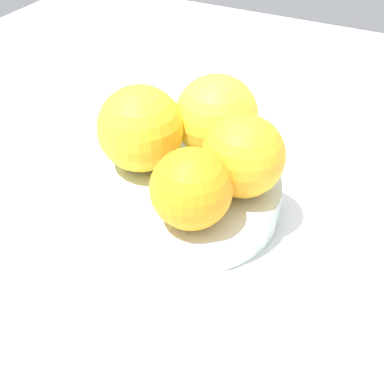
{
  "coord_description": "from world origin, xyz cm",
  "views": [
    {
      "loc": [
        -31.08,
        -15.82,
        31.0
      ],
      "look_at": [
        0.0,
        0.0,
        2.25
      ],
      "focal_mm": 44.86,
      "sensor_mm": 36.0,
      "label": 1
    }
  ],
  "objects_px": {
    "orange_in_bowl_0": "(243,156)",
    "orange_in_bowl_2": "(191,189)",
    "fruit_bowl": "(192,196)",
    "orange_in_bowl_3": "(213,116)",
    "orange_in_bowl_1": "(138,131)"
  },
  "relations": [
    {
      "from": "orange_in_bowl_0",
      "to": "orange_in_bowl_2",
      "type": "xyz_separation_m",
      "value": [
        -0.06,
        0.02,
        -0.0
      ]
    },
    {
      "from": "fruit_bowl",
      "to": "orange_in_bowl_3",
      "type": "height_order",
      "value": "orange_in_bowl_3"
    },
    {
      "from": "orange_in_bowl_1",
      "to": "orange_in_bowl_0",
      "type": "bearing_deg",
      "value": -83.52
    },
    {
      "from": "orange_in_bowl_1",
      "to": "orange_in_bowl_3",
      "type": "relative_size",
      "value": 1.0
    },
    {
      "from": "fruit_bowl",
      "to": "orange_in_bowl_3",
      "type": "bearing_deg",
      "value": 4.42
    },
    {
      "from": "orange_in_bowl_0",
      "to": "orange_in_bowl_3",
      "type": "relative_size",
      "value": 0.91
    },
    {
      "from": "orange_in_bowl_3",
      "to": "orange_in_bowl_2",
      "type": "bearing_deg",
      "value": -164.23
    },
    {
      "from": "fruit_bowl",
      "to": "orange_in_bowl_1",
      "type": "distance_m",
      "value": 0.08
    },
    {
      "from": "orange_in_bowl_0",
      "to": "orange_in_bowl_1",
      "type": "relative_size",
      "value": 0.91
    },
    {
      "from": "orange_in_bowl_3",
      "to": "orange_in_bowl_0",
      "type": "bearing_deg",
      "value": -131.37
    },
    {
      "from": "orange_in_bowl_0",
      "to": "fruit_bowl",
      "type": "bearing_deg",
      "value": 99.09
    },
    {
      "from": "fruit_bowl",
      "to": "orange_in_bowl_0",
      "type": "height_order",
      "value": "orange_in_bowl_0"
    },
    {
      "from": "orange_in_bowl_1",
      "to": "orange_in_bowl_2",
      "type": "xyz_separation_m",
      "value": [
        -0.05,
        -0.08,
        -0.01
      ]
    },
    {
      "from": "orange_in_bowl_0",
      "to": "orange_in_bowl_2",
      "type": "relative_size",
      "value": 1.09
    },
    {
      "from": "orange_in_bowl_1",
      "to": "orange_in_bowl_3",
      "type": "bearing_deg",
      "value": -41.7
    }
  ]
}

